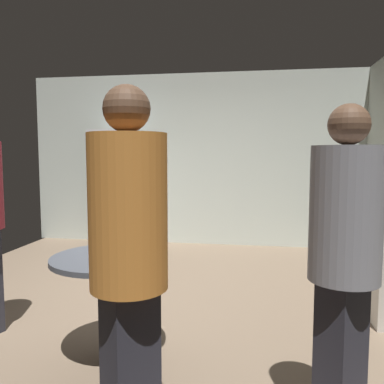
# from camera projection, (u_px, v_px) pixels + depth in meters

# --- Properties ---
(ground_plane) EXTENTS (5.20, 5.20, 0.10)m
(ground_plane) POSITION_uv_depth(u_px,v_px,m) (152.00, 306.00, 3.92)
(ground_plane) COLOR #7A6651
(wall_back) EXTENTS (5.32, 0.06, 2.70)m
(wall_back) POSITION_uv_depth(u_px,v_px,m) (194.00, 160.00, 6.37)
(wall_back) COLOR beige
(wall_back) RESTS_ON ground_plane
(refrigerator) EXTENTS (0.70, 0.68, 1.80)m
(refrigerator) POSITION_uv_depth(u_px,v_px,m) (117.00, 189.00, 6.17)
(refrigerator) COLOR silver
(refrigerator) RESTS_ON ground_plane
(foreground_table) EXTENTS (0.80, 0.80, 0.73)m
(foreground_table) POSITION_uv_depth(u_px,v_px,m) (109.00, 271.00, 2.77)
(foreground_table) COLOR #4C515B
(foreground_table) RESTS_ON ground_plane
(beer_bottle_amber) EXTENTS (0.06, 0.06, 0.23)m
(beer_bottle_amber) POSITION_uv_depth(u_px,v_px,m) (110.00, 248.00, 2.65)
(beer_bottle_amber) COLOR #8C5919
(beer_bottle_amber) RESTS_ON foreground_table
(beer_bottle_brown) EXTENTS (0.06, 0.06, 0.23)m
(beer_bottle_brown) POSITION_uv_depth(u_px,v_px,m) (143.00, 244.00, 2.78)
(beer_bottle_brown) COLOR #593314
(beer_bottle_brown) RESTS_ON foreground_table
(plastic_cup_blue) EXTENTS (0.08, 0.08, 0.11)m
(plastic_cup_blue) POSITION_uv_depth(u_px,v_px,m) (113.00, 243.00, 2.92)
(plastic_cup_blue) COLOR blue
(plastic_cup_blue) RESTS_ON foreground_table
(person_in_orange_shirt) EXTENTS (0.48, 0.48, 1.73)m
(person_in_orange_shirt) POSITION_uv_depth(u_px,v_px,m) (129.00, 252.00, 1.74)
(person_in_orange_shirt) COLOR #2D2D38
(person_in_orange_shirt) RESTS_ON ground_plane
(person_in_gray_shirt) EXTENTS (0.48, 0.48, 1.67)m
(person_in_gray_shirt) POSITION_uv_depth(u_px,v_px,m) (344.00, 249.00, 1.93)
(person_in_gray_shirt) COLOR #2D2D38
(person_in_gray_shirt) RESTS_ON ground_plane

